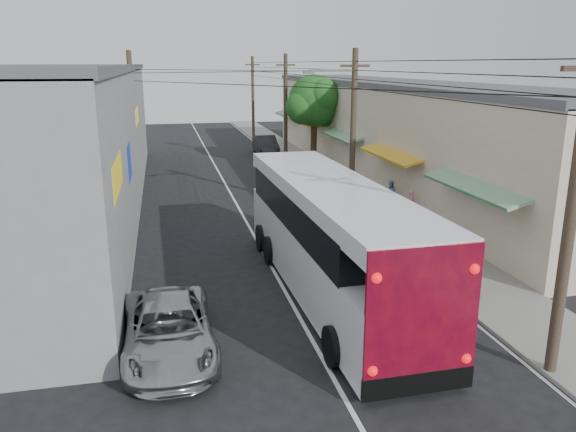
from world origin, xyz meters
name	(u,v)px	position (x,y,z in m)	size (l,w,h in m)	color
ground	(321,357)	(0.00, 0.00, 0.00)	(120.00, 120.00, 0.00)	black
sidewalk	(334,185)	(6.50, 20.00, 0.06)	(3.00, 80.00, 0.12)	slate
building_right	(392,129)	(10.99, 22.00, 3.15)	(7.09, 40.00, 6.25)	beige
building_left	(66,137)	(-8.50, 18.00, 3.65)	(7.20, 36.00, 7.25)	gray
utility_poles	(279,119)	(3.13, 20.33, 4.13)	(11.80, 45.28, 8.00)	#473828
street_tree	(315,102)	(6.87, 26.02, 4.67)	(4.40, 4.00, 6.60)	#3F2B19
coach_bus	(329,236)	(1.40, 4.11, 1.92)	(3.18, 12.96, 3.72)	white
jeepney	(169,330)	(-3.80, 1.00, 0.68)	(2.27, 4.93, 1.37)	#AAAAB0
parked_suv	(333,196)	(4.60, 14.11, 0.81)	(2.28, 5.60, 1.62)	#939199
parked_car_mid	(288,173)	(3.80, 20.92, 0.72)	(1.70, 4.22, 1.44)	#29292E
parked_car_far	(266,145)	(4.60, 33.04, 0.78)	(1.65, 4.74, 1.56)	black
pedestrian_near	(410,205)	(7.60, 11.41, 0.85)	(0.53, 0.35, 1.45)	pink
pedestrian_far	(390,194)	(7.60, 13.81, 0.83)	(0.69, 0.54, 1.42)	#99B1DF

